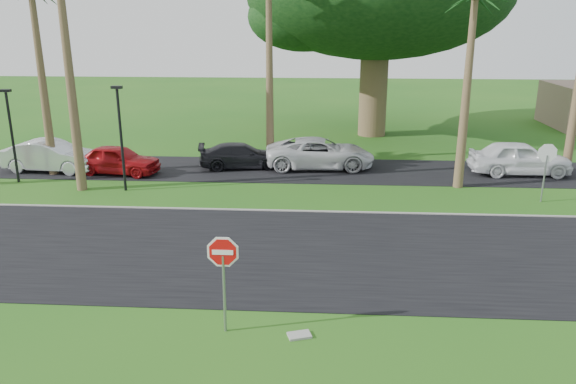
% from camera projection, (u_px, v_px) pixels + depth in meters
% --- Properties ---
extents(ground, '(120.00, 120.00, 0.00)m').
position_uv_depth(ground, '(226.00, 277.00, 16.69)').
color(ground, '#1E5615').
rests_on(ground, ground).
extents(road, '(120.00, 8.00, 0.02)m').
position_uv_depth(road, '(236.00, 250.00, 18.59)').
color(road, black).
rests_on(road, ground).
extents(parking_strip, '(120.00, 5.00, 0.02)m').
position_uv_depth(parking_strip, '(268.00, 170.00, 28.61)').
color(parking_strip, black).
rests_on(parking_strip, ground).
extents(curb, '(120.00, 0.12, 0.06)m').
position_uv_depth(curb, '(252.00, 210.00, 22.45)').
color(curb, gray).
rests_on(curb, ground).
extents(stop_sign_near, '(1.05, 0.07, 2.62)m').
position_uv_depth(stop_sign_near, '(223.00, 265.00, 13.27)').
color(stop_sign_near, gray).
rests_on(stop_sign_near, ground).
extents(stop_sign_far, '(1.05, 0.07, 2.62)m').
position_uv_depth(stop_sign_far, '(546.00, 161.00, 23.07)').
color(stop_sign_far, gray).
rests_on(stop_sign_far, ground).
extents(streetlight_left, '(0.45, 0.25, 4.34)m').
position_uv_depth(streetlight_left, '(11.00, 130.00, 25.72)').
color(streetlight_left, black).
rests_on(streetlight_left, ground).
extents(streetlight_right, '(0.45, 0.25, 4.64)m').
position_uv_depth(streetlight_right, '(121.00, 132.00, 24.38)').
color(streetlight_right, black).
rests_on(streetlight_right, ground).
extents(car_silver, '(4.86, 2.03, 1.56)m').
position_uv_depth(car_silver, '(51.00, 156.00, 28.09)').
color(car_silver, silver).
rests_on(car_silver, ground).
extents(car_red, '(4.35, 2.24, 1.42)m').
position_uv_depth(car_red, '(118.00, 160.00, 27.66)').
color(car_red, '#9E0D12').
rests_on(car_red, ground).
extents(car_dark, '(4.58, 2.49, 1.26)m').
position_uv_depth(car_dark, '(241.00, 156.00, 28.80)').
color(car_dark, black).
rests_on(car_dark, ground).
extents(car_minivan, '(5.66, 2.84, 1.54)m').
position_uv_depth(car_minivan, '(320.00, 153.00, 28.73)').
color(car_minivan, silver).
rests_on(car_minivan, ground).
extents(car_pickup, '(4.86, 2.03, 1.64)m').
position_uv_depth(car_pickup, '(520.00, 158.00, 27.50)').
color(car_pickup, white).
rests_on(car_pickup, ground).
extents(utility_slab, '(0.63, 0.51, 0.06)m').
position_uv_depth(utility_slab, '(299.00, 335.00, 13.54)').
color(utility_slab, gray).
rests_on(utility_slab, ground).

